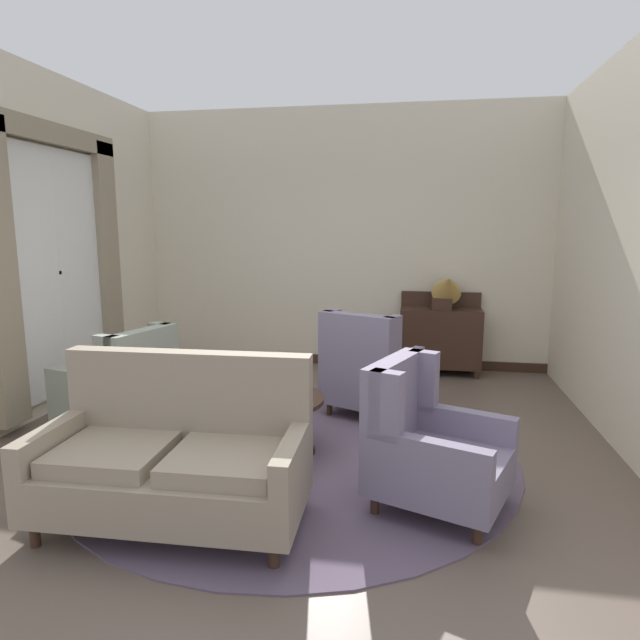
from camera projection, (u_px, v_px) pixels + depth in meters
ground at (286, 468)px, 4.17m from camera, size 9.17×9.17×0.00m
wall_back at (343, 239)px, 7.07m from camera, size 5.45×0.08×3.32m
wall_left at (43, 244)px, 5.29m from camera, size 0.08×4.58×3.32m
wall_right at (631, 247)px, 4.39m from camera, size 0.08×4.58×3.32m
baseboard_back at (342, 360)px, 7.28m from camera, size 5.29×0.03×0.12m
area_rug at (294, 451)px, 4.46m from camera, size 3.55×3.55×0.01m
window_with_curtains at (60, 257)px, 5.40m from camera, size 0.12×1.98×2.70m
coffee_table at (271, 408)px, 4.38m from camera, size 0.86×0.86×0.47m
porcelain_vase at (275, 378)px, 4.38m from camera, size 0.20×0.20×0.35m
settee at (175, 458)px, 3.35m from camera, size 1.63×0.83×1.03m
armchair_foreground_right at (368, 371)px, 5.26m from camera, size 1.01×1.02×1.03m
armchair_near_window at (122, 389)px, 4.78m from camera, size 1.01×0.93×0.97m
armchair_back_corner at (428, 446)px, 3.54m from camera, size 1.02×0.97×0.97m
sideboard at (440, 337)px, 6.77m from camera, size 0.99×0.43×1.01m
gramophone at (447, 288)px, 6.56m from camera, size 0.38×0.49×0.54m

